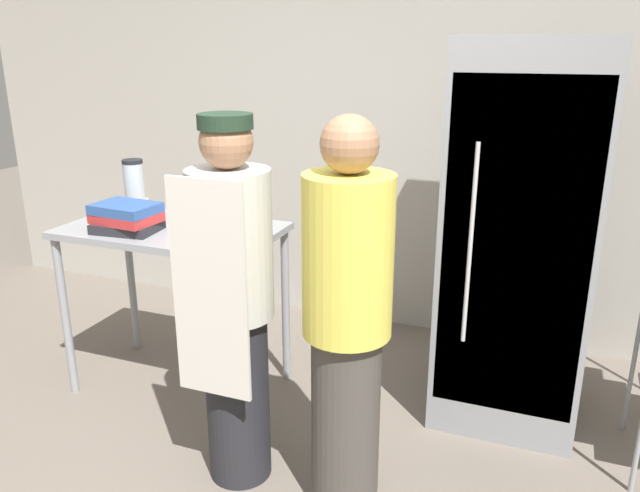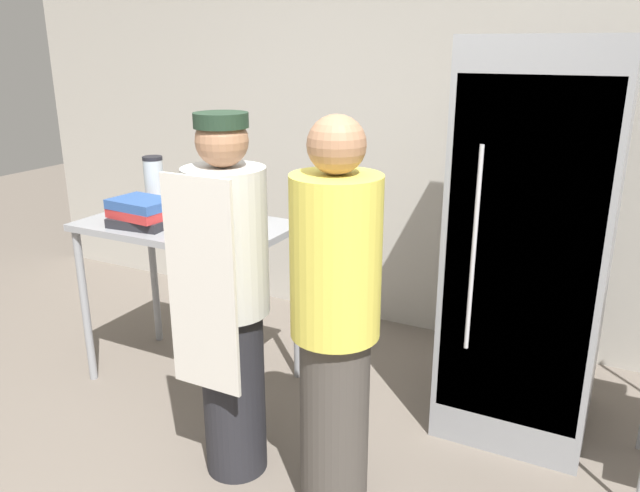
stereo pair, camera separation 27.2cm
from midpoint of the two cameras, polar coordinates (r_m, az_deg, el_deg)
The scene contains 8 objects.
back_wall at distance 4.04m, azimuth 5.38°, elevation 11.13°, with size 6.40×0.12×2.71m, color #ADA89E.
refrigerator at distance 3.15m, azimuth 15.51°, elevation 0.74°, with size 0.68×0.77×1.87m.
prep_counter at distance 3.40m, azimuth -15.55°, elevation -0.24°, with size 1.11×0.64×0.93m.
donut_box at distance 3.27m, azimuth -12.02°, elevation 2.29°, with size 0.28×0.23×0.27m.
blender_pitcher at distance 3.59m, azimuth -18.68°, elevation 4.70°, with size 0.14×0.14×0.32m.
binder_stack at distance 3.34m, azimuth -19.54°, elevation 2.43°, with size 0.33×0.26×0.14m.
person_baker at distance 2.60m, azimuth -10.97°, elevation -5.12°, with size 0.34×0.35×1.59m.
person_customer at distance 2.39m, azimuth -0.81°, elevation -7.13°, with size 0.34×0.34×1.61m.
Camera 1 is at (0.97, -1.56, 1.83)m, focal length 35.00 mm.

